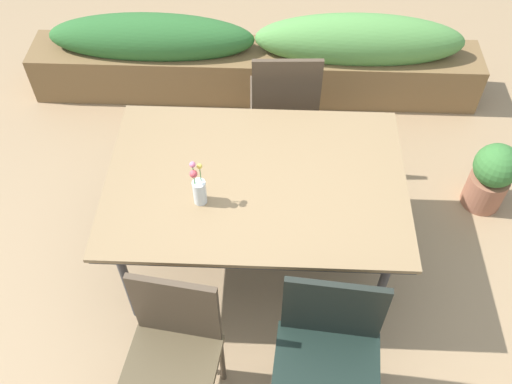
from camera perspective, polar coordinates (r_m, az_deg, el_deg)
name	(u,v)px	position (r m, az deg, el deg)	size (l,w,h in m)	color
ground_plane	(265,265)	(3.57, 0.93, -7.34)	(12.00, 12.00, 0.00)	#9E7F5B
dining_table	(256,184)	(3.05, 0.00, 0.77)	(1.60, 1.10, 0.74)	#8C704C
chair_near_right	(328,355)	(2.73, 7.29, -16.03)	(0.53, 0.53, 0.91)	black
chair_near_left	(173,350)	(2.74, -8.40, -15.45)	(0.48, 0.48, 0.94)	brown
chair_far_side	(284,99)	(3.78, 2.89, 9.38)	(0.47, 0.47, 0.95)	brown
flower_vase	(199,189)	(2.85, -5.78, 0.31)	(0.07, 0.07, 0.29)	silver
planter_box	(257,58)	(4.47, 0.11, 13.39)	(3.46, 0.42, 0.71)	brown
potted_plant	(492,176)	(3.97, 22.69, 1.51)	(0.29, 0.29, 0.51)	#9E6047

